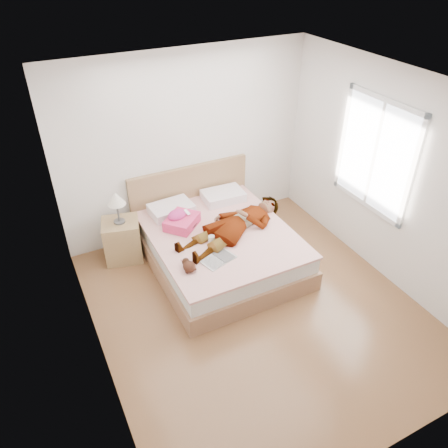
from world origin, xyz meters
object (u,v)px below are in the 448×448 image
object	(u,v)px
bed	(218,243)
woman	(235,222)
magazine	(218,259)
phone	(187,212)
nightstand	(122,237)
plush_toy	(189,266)
coffee_mug	(212,239)
towel	(181,220)

from	to	relation	value
bed	woman	bearing A→B (deg)	-27.59
magazine	phone	bearing A→B (deg)	91.60
woman	bed	world-z (taller)	bed
nightstand	phone	bearing A→B (deg)	-21.54
plush_toy	nightstand	size ratio (longest dim) A/B	0.22
woman	bed	distance (m)	0.42
bed	magazine	distance (m)	0.68
phone	coffee_mug	xyz separation A→B (m)	(0.11, -0.53, -0.13)
phone	nightstand	xyz separation A→B (m)	(-0.83, 0.33, -0.35)
nightstand	plush_toy	bearing A→B (deg)	-69.11
coffee_mug	woman	bearing A→B (deg)	17.89
coffee_mug	bed	bearing A→B (deg)	49.97
woman	phone	size ratio (longest dim) A/B	18.32
bed	magazine	xyz separation A→B (m)	(-0.28, -0.57, 0.24)
plush_toy	phone	bearing A→B (deg)	68.02
magazine	nightstand	xyz separation A→B (m)	(-0.85, 1.19, -0.18)
bed	plush_toy	distance (m)	0.94
magazine	coffee_mug	xyz separation A→B (m)	(0.08, 0.34, 0.04)
phone	towel	bearing A→B (deg)	170.49
phone	magazine	world-z (taller)	phone
coffee_mug	magazine	bearing A→B (deg)	-103.81
phone	nightstand	world-z (taller)	nightstand
coffee_mug	nightstand	xyz separation A→B (m)	(-0.93, 0.85, -0.22)
woman	nightstand	size ratio (longest dim) A/B	1.67
phone	bed	size ratio (longest dim) A/B	0.05
nightstand	towel	bearing A→B (deg)	-25.33
woman	coffee_mug	size ratio (longest dim) A/B	13.50
woman	nightstand	distance (m)	1.54
towel	coffee_mug	size ratio (longest dim) A/B	4.41
woman	coffee_mug	bearing A→B (deg)	-91.20
coffee_mug	nightstand	distance (m)	1.28
phone	nightstand	bearing A→B (deg)	139.37
phone	plush_toy	xyz separation A→B (m)	(-0.36, -0.89, -0.11)
coffee_mug	plush_toy	distance (m)	0.60
towel	coffee_mug	world-z (taller)	towel
phone	plush_toy	size ratio (longest dim) A/B	0.42
phone	towel	world-z (taller)	towel
plush_toy	woman	bearing A→B (deg)	29.82
woman	nightstand	bearing A→B (deg)	-137.79
magazine	coffee_mug	world-z (taller)	coffee_mug
woman	magazine	xyz separation A→B (m)	(-0.48, -0.47, -0.11)
towel	magazine	size ratio (longest dim) A/B	1.23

